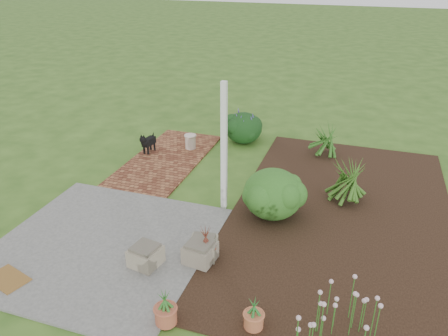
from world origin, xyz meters
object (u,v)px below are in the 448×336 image
(stone_trough_near, at_px, (146,256))
(cream_ceramic_urn, at_px, (190,142))
(black_dog, at_px, (148,142))
(evergreen_shrub, at_px, (273,193))

(stone_trough_near, distance_m, cream_ceramic_urn, 4.61)
(stone_trough_near, xyz_separation_m, cream_ceramic_urn, (-1.09, 4.48, 0.03))
(black_dog, bearing_deg, stone_trough_near, -55.68)
(stone_trough_near, relative_size, black_dog, 0.76)
(stone_trough_near, distance_m, black_dog, 4.37)
(black_dog, xyz_separation_m, evergreen_shrub, (3.53, -1.82, 0.16))
(black_dog, bearing_deg, evergreen_shrub, -19.86)
(cream_ceramic_urn, height_order, evergreen_shrub, evergreen_shrub)
(stone_trough_near, xyz_separation_m, evergreen_shrub, (1.55, 2.08, 0.31))
(evergreen_shrub, bearing_deg, cream_ceramic_urn, 137.77)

